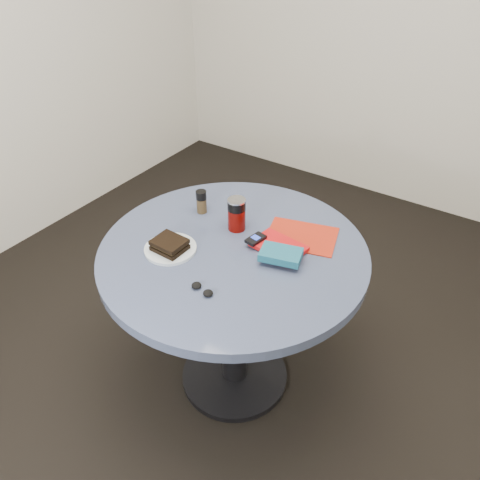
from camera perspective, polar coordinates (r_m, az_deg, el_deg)
The scene contains 11 objects.
ground at distance 2.26m, azimuth -0.66°, elevation -16.31°, with size 4.00×4.00×0.00m, color black.
table at distance 1.83m, azimuth -0.78°, elevation -5.08°, with size 1.00×1.00×0.75m.
plate at distance 1.74m, azimuth -8.47°, elevation -1.06°, with size 0.19×0.19×0.01m, color silver.
sandwich at distance 1.71m, azimuth -8.59°, elevation -0.57°, with size 0.12×0.10×0.04m.
soda_can at distance 1.80m, azimuth -0.41°, elevation 3.17°, with size 0.07×0.07×0.13m.
pepper_grinder at distance 1.91m, azimuth -4.72°, elevation 4.70°, with size 0.06×0.06×0.10m.
magazine at distance 1.80m, azimuth 7.51°, elevation 0.45°, with size 0.26×0.20×0.00m, color #9F1F0E.
red_book at distance 1.73m, azimuth 4.72°, elevation -0.77°, with size 0.19×0.13×0.02m, color #AB0D0F.
novel at distance 1.65m, azimuth 5.00°, elevation -1.77°, with size 0.14×0.09×0.03m, color navy.
mp3_player at distance 1.73m, azimuth 1.93°, elevation 0.13°, with size 0.06×0.08×0.01m.
headphones at distance 1.55m, azimuth -4.63°, elevation -6.01°, with size 0.09×0.05×0.02m.
Camera 1 is at (0.78, -1.13, 1.80)m, focal length 35.00 mm.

